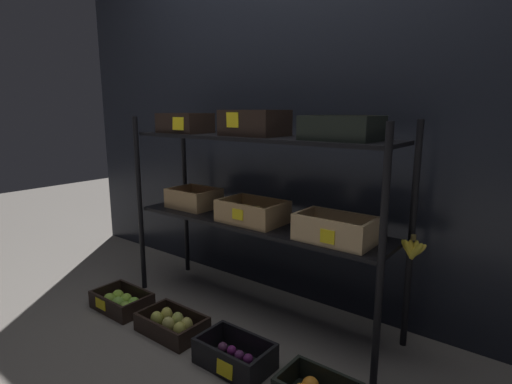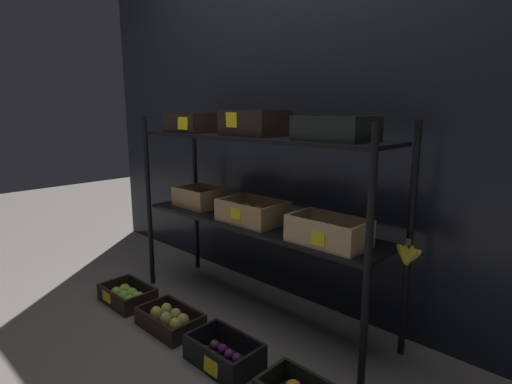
{
  "view_description": "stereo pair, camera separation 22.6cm",
  "coord_description": "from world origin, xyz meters",
  "px_view_note": "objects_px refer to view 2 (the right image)",
  "views": [
    {
      "loc": [
        1.36,
        -1.75,
        1.19
      ],
      "look_at": [
        0.0,
        0.0,
        0.73
      ],
      "focal_mm": 28.37,
      "sensor_mm": 36.0,
      "label": 1
    },
    {
      "loc": [
        1.53,
        -1.6,
        1.19
      ],
      "look_at": [
        0.0,
        0.0,
        0.73
      ],
      "focal_mm": 28.37,
      "sensor_mm": 36.0,
      "label": 2
    }
  ],
  "objects_px": {
    "display_rack": "(258,180)",
    "crate_ground_pear": "(170,320)",
    "crate_ground_plum": "(224,355)",
    "crate_ground_apple_green": "(127,296)"
  },
  "relations": [
    {
      "from": "crate_ground_pear",
      "to": "crate_ground_apple_green",
      "type": "bearing_deg",
      "value": -178.73
    },
    {
      "from": "display_rack",
      "to": "crate_ground_apple_green",
      "type": "xyz_separation_m",
      "value": [
        -0.69,
        -0.45,
        -0.76
      ]
    },
    {
      "from": "crate_ground_apple_green",
      "to": "crate_ground_plum",
      "type": "relative_size",
      "value": 0.98
    },
    {
      "from": "display_rack",
      "to": "crate_ground_pear",
      "type": "bearing_deg",
      "value": -118.67
    },
    {
      "from": "display_rack",
      "to": "crate_ground_pear",
      "type": "xyz_separation_m",
      "value": [
        -0.24,
        -0.44,
        -0.75
      ]
    },
    {
      "from": "display_rack",
      "to": "crate_ground_apple_green",
      "type": "bearing_deg",
      "value": -146.65
    },
    {
      "from": "display_rack",
      "to": "crate_ground_apple_green",
      "type": "relative_size",
      "value": 4.98
    },
    {
      "from": "crate_ground_apple_green",
      "to": "crate_ground_plum",
      "type": "distance_m",
      "value": 0.9
    },
    {
      "from": "crate_ground_pear",
      "to": "crate_ground_plum",
      "type": "distance_m",
      "value": 0.46
    },
    {
      "from": "crate_ground_apple_green",
      "to": "crate_ground_pear",
      "type": "height_order",
      "value": "crate_ground_apple_green"
    }
  ]
}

